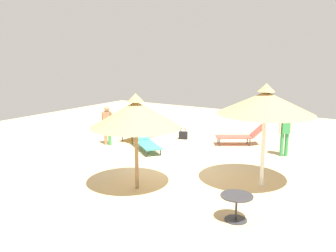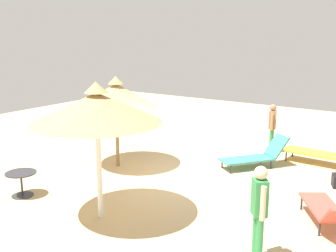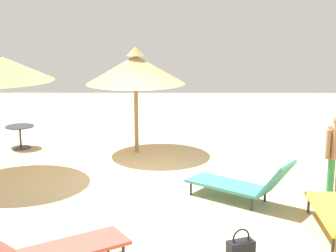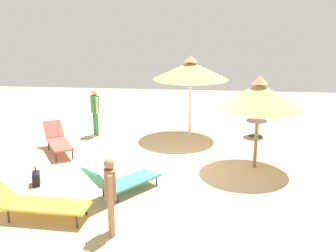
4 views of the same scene
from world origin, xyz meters
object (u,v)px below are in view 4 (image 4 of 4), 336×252
(lounge_chair_far_right, at_px, (33,201))
(person_standing_center, at_px, (110,192))
(parasol_umbrella_near_left, at_px, (259,96))
(handbag, at_px, (36,178))
(person_standing_far_left, at_px, (95,109))
(parasol_umbrella_front, at_px, (191,70))
(lounge_chair_edge, at_px, (121,181))
(lounge_chair_back, at_px, (58,140))
(side_table_round, at_px, (256,125))

(lounge_chair_far_right, xyz_separation_m, person_standing_center, (1.78, -0.44, 0.51))
(parasol_umbrella_near_left, bearing_deg, handbag, -162.24)
(person_standing_far_left, relative_size, person_standing_center, 1.07)
(parasol_umbrella_front, height_order, handbag, parasol_umbrella_front)
(lounge_chair_edge, xyz_separation_m, lounge_chair_back, (-2.65, 2.79, 0.04))
(lounge_chair_back, distance_m, lounge_chair_far_right, 4.23)
(parasol_umbrella_front, xyz_separation_m, parasol_umbrella_near_left, (1.99, -2.81, -0.28))
(parasol_umbrella_near_left, distance_m, side_table_round, 3.45)
(parasol_umbrella_front, height_order, lounge_chair_edge, parasol_umbrella_front)
(handbag, bearing_deg, person_standing_far_left, 86.00)
(lounge_chair_edge, bearing_deg, parasol_umbrella_near_left, 32.51)
(lounge_chair_edge, height_order, handbag, lounge_chair_edge)
(lounge_chair_far_right, bearing_deg, side_table_round, 50.55)
(parasol_umbrella_front, distance_m, person_standing_center, 6.93)
(parasol_umbrella_front, height_order, side_table_round, parasol_umbrella_front)
(lounge_chair_back, bearing_deg, lounge_chair_far_right, -75.42)
(person_standing_far_left, bearing_deg, lounge_chair_edge, -67.15)
(person_standing_far_left, bearing_deg, parasol_umbrella_front, 4.64)
(lounge_chair_far_right, xyz_separation_m, person_standing_far_left, (-0.39, 5.97, 0.58))
(handbag, bearing_deg, lounge_chair_edge, -8.41)
(lounge_chair_edge, relative_size, lounge_chair_back, 1.01)
(parasol_umbrella_near_left, height_order, side_table_round, parasol_umbrella_near_left)
(parasol_umbrella_near_left, distance_m, lounge_chair_edge, 4.33)
(lounge_chair_back, xyz_separation_m, person_standing_far_left, (0.68, 1.88, 0.56))
(lounge_chair_back, relative_size, handbag, 3.83)
(parasol_umbrella_near_left, relative_size, side_table_round, 3.62)
(parasol_umbrella_front, xyz_separation_m, side_table_round, (2.35, 0.20, -1.93))
(parasol_umbrella_front, bearing_deg, side_table_round, 4.76)
(parasol_umbrella_near_left, bearing_deg, side_table_round, 83.21)
(lounge_chair_edge, distance_m, person_standing_far_left, 5.11)
(lounge_chair_edge, relative_size, handbag, 3.88)
(parasol_umbrella_near_left, xyz_separation_m, person_standing_far_left, (-5.33, 2.54, -1.10))
(lounge_chair_edge, height_order, lounge_chair_back, lounge_chair_edge)
(lounge_chair_back, relative_size, lounge_chair_far_right, 0.83)
(parasol_umbrella_front, bearing_deg, lounge_chair_edge, -105.45)
(lounge_chair_back, xyz_separation_m, person_standing_center, (2.85, -4.53, 0.49))
(parasol_umbrella_front, relative_size, side_table_round, 3.96)
(side_table_round, bearing_deg, handbag, -141.25)
(parasol_umbrella_front, xyz_separation_m, lounge_chair_far_right, (-2.95, -6.24, -1.96))
(parasol_umbrella_front, height_order, lounge_chair_back, parasol_umbrella_front)
(handbag, bearing_deg, parasol_umbrella_front, 51.70)
(lounge_chair_back, bearing_deg, side_table_round, 20.27)
(lounge_chair_back, distance_m, person_standing_center, 5.37)
(lounge_chair_edge, bearing_deg, side_table_round, 54.16)
(lounge_chair_far_right, bearing_deg, parasol_umbrella_front, 64.70)
(parasol_umbrella_near_left, bearing_deg, parasol_umbrella_front, 125.32)
(lounge_chair_edge, height_order, person_standing_far_left, person_standing_far_left)
(lounge_chair_edge, bearing_deg, parasol_umbrella_front, 74.55)
(parasol_umbrella_near_left, bearing_deg, lounge_chair_far_right, -145.18)
(lounge_chair_far_right, relative_size, handbag, 4.64)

